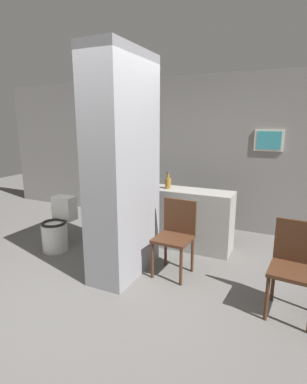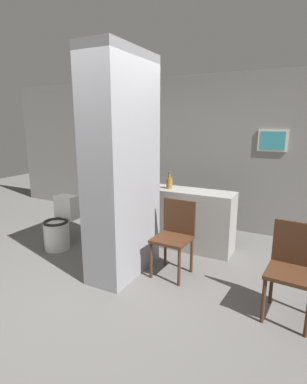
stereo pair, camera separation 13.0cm
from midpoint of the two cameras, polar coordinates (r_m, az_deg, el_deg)
name	(u,v)px [view 2 (the right image)]	position (r m, az deg, el deg)	size (l,w,h in m)	color
ground_plane	(94,287)	(3.61, -10.27, -17.41)	(14.00, 14.00, 0.00)	#5B5956
wall_back	(183,152)	(5.45, 6.28, 7.58)	(8.00, 0.09, 2.60)	gray
pillar_center	(123,168)	(3.53, -4.84, 4.57)	(0.49, 1.04, 2.60)	gray
counter_shelf	(187,219)	(4.45, 7.31, -5.13)	(1.34, 0.44, 0.87)	gray
toilet	(60,227)	(4.64, -16.69, -6.33)	(0.36, 0.52, 0.76)	white
chair_near_pillar	(175,233)	(3.67, 5.10, -7.87)	(0.44, 0.44, 0.91)	#422616
chair_by_doorway	(292,266)	(3.20, 26.04, -12.52)	(0.45, 0.45, 0.91)	#422616
bicycle	(142,215)	(4.99, -1.44, -4.36)	(1.69, 0.42, 0.67)	black
bottle_tall	(169,182)	(4.39, 3.89, 1.82)	(0.09, 0.09, 0.25)	olive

